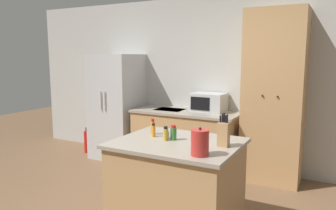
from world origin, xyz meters
TOP-DOWN VIEW (x-y plane):
  - wall_back at (0.00, 2.33)m, footprint 7.20×0.06m
  - refrigerator at (-1.66, 1.94)m, footprint 0.74×0.74m
  - back_counter at (-0.38, 1.96)m, footprint 1.62×0.72m
  - pantry_cabinet at (0.87, 2.04)m, footprint 0.77×0.54m
  - kitchen_island at (0.31, 0.27)m, footprint 1.18×0.94m
  - microwave at (-0.07, 2.08)m, footprint 0.49×0.40m
  - knife_block at (0.76, 0.31)m, footprint 0.10×0.08m
  - spice_bottle_tall_dark at (0.25, 0.30)m, footprint 0.06×0.06m
  - spice_bottle_short_red at (-0.05, 0.41)m, footprint 0.04×0.04m
  - spice_bottle_amber_oil at (0.19, 0.25)m, footprint 0.05×0.05m
  - spice_bottle_green_herb at (0.02, 0.32)m, footprint 0.04×0.04m
  - spice_bottle_pale_salt at (0.17, 0.32)m, footprint 0.06×0.06m
  - kettle at (0.67, -0.04)m, footprint 0.15×0.15m
  - fire_extinguisher at (-2.27, 1.86)m, footprint 0.12×0.12m

SIDE VIEW (x-z plane):
  - fire_extinguisher at x=-2.27m, z-range -0.03..0.43m
  - back_counter at x=-0.38m, z-range 0.00..0.89m
  - kitchen_island at x=0.31m, z-range 0.00..0.90m
  - refrigerator at x=-1.66m, z-range 0.00..1.73m
  - spice_bottle_pale_salt at x=0.17m, z-range 0.90..0.98m
  - spice_bottle_amber_oil at x=0.19m, z-range 0.89..1.03m
  - spice_bottle_green_herb at x=0.02m, z-range 0.89..1.03m
  - spice_bottle_tall_dark at x=0.25m, z-range 0.89..1.04m
  - spice_bottle_short_red at x=-0.05m, z-range 0.89..1.06m
  - kettle at x=0.67m, z-range 0.89..1.13m
  - knife_block at x=0.76m, z-range 0.86..1.17m
  - microwave at x=-0.07m, z-range 0.89..1.16m
  - pantry_cabinet at x=0.87m, z-range 0.00..2.31m
  - wall_back at x=0.00m, z-range 0.00..2.60m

